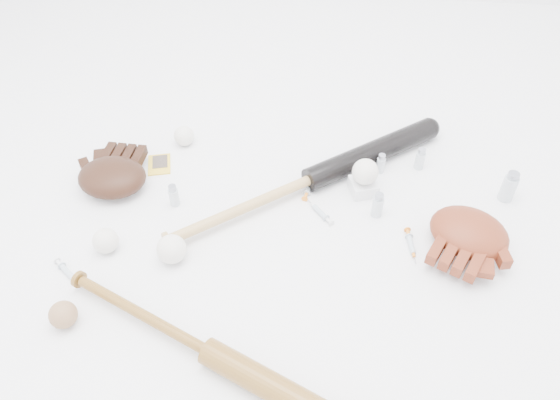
# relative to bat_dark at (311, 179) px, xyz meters

# --- Properties ---
(bat_dark) EXTENTS (0.85, 0.67, 0.07)m
(bat_dark) POSITION_rel_bat_dark_xyz_m (0.00, 0.00, 0.00)
(bat_dark) COLOR black
(bat_dark) RESTS_ON ground
(bat_wood) EXTENTS (0.82, 0.43, 0.06)m
(bat_wood) POSITION_rel_bat_dark_xyz_m (-0.20, -0.60, -0.00)
(bat_wood) COLOR brown
(bat_wood) RESTS_ON ground
(glove_dark) EXTENTS (0.26, 0.26, 0.09)m
(glove_dark) POSITION_rel_bat_dark_xyz_m (-0.60, -0.05, 0.01)
(glove_dark) COLOR black
(glove_dark) RESTS_ON ground
(glove_tan) EXTENTS (0.35, 0.35, 0.09)m
(glove_tan) POSITION_rel_bat_dark_xyz_m (0.44, -0.18, 0.01)
(glove_tan) COLOR maroon
(glove_tan) RESTS_ON ground
(trading_card) EXTENTS (0.09, 0.11, 0.01)m
(trading_card) POSITION_rel_bat_dark_xyz_m (-0.49, 0.06, -0.03)
(trading_card) COLOR gold
(trading_card) RESTS_ON ground
(pedestal) EXTENTS (0.10, 0.10, 0.04)m
(pedestal) POSITION_rel_bat_dark_xyz_m (0.16, -0.00, -0.02)
(pedestal) COLOR white
(pedestal) RESTS_ON ground
(baseball_on_pedestal) EXTENTS (0.08, 0.08, 0.08)m
(baseball_on_pedestal) POSITION_rel_bat_dark_xyz_m (0.16, -0.00, 0.04)
(baseball_on_pedestal) COLOR white
(baseball_on_pedestal) RESTS_ON pedestal
(baseball_left) EXTENTS (0.08, 0.08, 0.08)m
(baseball_left) POSITION_rel_bat_dark_xyz_m (-0.36, -0.31, 0.00)
(baseball_left) COLOR white
(baseball_left) RESTS_ON ground
(baseball_upper) EXTENTS (0.07, 0.07, 0.07)m
(baseball_upper) POSITION_rel_bat_dark_xyz_m (-0.43, 0.18, -0.00)
(baseball_upper) COLOR white
(baseball_upper) RESTS_ON ground
(baseball_mid) EXTENTS (0.07, 0.07, 0.07)m
(baseball_mid) POSITION_rel_bat_dark_xyz_m (-0.55, -0.30, -0.00)
(baseball_mid) COLOR white
(baseball_mid) RESTS_ON ground
(baseball_aged) EXTENTS (0.07, 0.07, 0.07)m
(baseball_aged) POSITION_rel_bat_dark_xyz_m (-0.57, -0.54, -0.00)
(baseball_aged) COLOR #956B47
(baseball_aged) RESTS_ON ground
(syringe_0) EXTENTS (0.12, 0.10, 0.02)m
(syringe_0) POSITION_rel_bat_dark_xyz_m (-0.63, -0.39, -0.03)
(syringe_0) COLOR #ADBCC6
(syringe_0) RESTS_ON ground
(syringe_1) EXTENTS (0.10, 0.12, 0.02)m
(syringe_1) POSITION_rel_bat_dark_xyz_m (0.03, -0.11, -0.03)
(syringe_1) COLOR #ADBCC6
(syringe_1) RESTS_ON ground
(syringe_2) EXTENTS (0.05, 0.14, 0.02)m
(syringe_2) POSITION_rel_bat_dark_xyz_m (-0.00, -0.00, -0.03)
(syringe_2) COLOR #ADBCC6
(syringe_2) RESTS_ON ground
(syringe_3) EXTENTS (0.04, 0.14, 0.02)m
(syringe_3) POSITION_rel_bat_dark_xyz_m (0.29, -0.21, -0.03)
(syringe_3) COLOR #ADBCC6
(syringe_3) RESTS_ON ground
(vial_0) EXTENTS (0.03, 0.03, 0.08)m
(vial_0) POSITION_rel_bat_dark_xyz_m (0.34, 0.13, 0.00)
(vial_0) COLOR silver
(vial_0) RESTS_ON ground
(vial_1) EXTENTS (0.03, 0.03, 0.07)m
(vial_1) POSITION_rel_bat_dark_xyz_m (0.22, 0.10, -0.00)
(vial_1) COLOR silver
(vial_1) RESTS_ON ground
(vial_2) EXTENTS (0.03, 0.03, 0.08)m
(vial_2) POSITION_rel_bat_dark_xyz_m (0.20, -0.10, 0.00)
(vial_2) COLOR silver
(vial_2) RESTS_ON ground
(vial_3) EXTENTS (0.04, 0.04, 0.10)m
(vial_3) POSITION_rel_bat_dark_xyz_m (0.59, 0.01, 0.01)
(vial_3) COLOR silver
(vial_3) RESTS_ON ground
(vial_4) EXTENTS (0.03, 0.03, 0.07)m
(vial_4) POSITION_rel_bat_dark_xyz_m (-0.40, -0.11, 0.00)
(vial_4) COLOR silver
(vial_4) RESTS_ON ground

